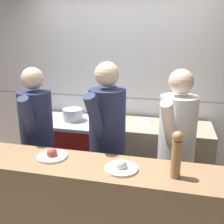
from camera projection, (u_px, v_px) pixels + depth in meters
name	position (u px, v px, depth m)	size (l,w,h in m)	color
wall_back_tiled	(125.00, 87.00, 3.57)	(8.00, 0.06, 2.60)	white
oven_range	(78.00, 152.00, 3.56)	(1.13, 0.71, 0.90)	maroon
prep_counter	(163.00, 160.00, 3.30)	(1.12, 0.65, 0.92)	gray
pass_counter	(85.00, 218.00, 2.19)	(2.85, 0.45, 0.99)	#93704C
stock_pot	(73.00, 114.00, 3.41)	(0.27, 0.27, 0.16)	#B7BABF
mixing_bowl_steel	(146.00, 120.00, 3.27)	(0.22, 0.22, 0.08)	#B7BABF
chefs_knife	(175.00, 131.00, 2.98)	(0.31, 0.22, 0.02)	#B7BABF
plated_dish_appetiser	(52.00, 155.00, 2.16)	(0.25, 0.25, 0.09)	white
plated_dish_dessert	(121.00, 167.00, 1.96)	(0.25, 0.25, 0.09)	white
pepper_mill	(176.00, 154.00, 1.81)	(0.08, 0.08, 0.35)	#AD7A47
chef_head_cook	(37.00, 138.00, 2.75)	(0.41, 0.73, 1.67)	black
chef_sous	(107.00, 141.00, 2.57)	(0.42, 0.76, 1.74)	black
chef_line	(176.00, 148.00, 2.48)	(0.44, 0.72, 1.68)	black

